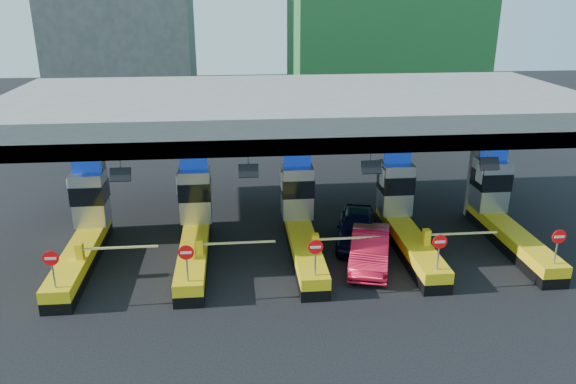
{
  "coord_description": "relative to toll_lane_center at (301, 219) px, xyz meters",
  "views": [
    {
      "loc": [
        -3.02,
        -24.28,
        11.65
      ],
      "look_at": [
        -0.63,
        0.0,
        2.9
      ],
      "focal_mm": 35.0,
      "sensor_mm": 36.0,
      "label": 1
    }
  ],
  "objects": [
    {
      "name": "bg_building_concrete",
      "position": [
        -14.0,
        35.72,
        7.6
      ],
      "size": [
        14.0,
        10.0,
        18.0
      ],
      "primitive_type": "cube",
      "color": "#4C4C49",
      "rests_on": "ground"
    },
    {
      "name": "van",
      "position": [
        2.8,
        0.12,
        -0.6
      ],
      "size": [
        2.99,
        5.02,
        1.6
      ],
      "primitive_type": "imported",
      "rotation": [
        0.0,
        0.0,
        -0.25
      ],
      "color": "black",
      "rests_on": "ground"
    },
    {
      "name": "red_car",
      "position": [
        2.85,
        -2.28,
        -0.62
      ],
      "size": [
        2.85,
        4.99,
        1.55
      ],
      "primitive_type": "imported",
      "rotation": [
        0.0,
        0.0,
        -0.27
      ],
      "color": "#B80E25",
      "rests_on": "ground"
    },
    {
      "name": "toll_lane_far_left",
      "position": [
        -10.0,
        0.0,
        0.0
      ],
      "size": [
        4.43,
        8.0,
        4.16
      ],
      "color": "black",
      "rests_on": "ground"
    },
    {
      "name": "toll_lane_right",
      "position": [
        5.0,
        0.0,
        0.0
      ],
      "size": [
        4.43,
        8.0,
        4.16
      ],
      "color": "black",
      "rests_on": "ground"
    },
    {
      "name": "ground",
      "position": [
        -0.0,
        -0.28,
        -1.4
      ],
      "size": [
        120.0,
        120.0,
        0.0
      ],
      "primitive_type": "plane",
      "color": "black",
      "rests_on": "ground"
    },
    {
      "name": "toll_canopy",
      "position": [
        -0.0,
        2.59,
        4.74
      ],
      "size": [
        28.0,
        12.09,
        7.0
      ],
      "color": "slate",
      "rests_on": "ground"
    },
    {
      "name": "toll_lane_left",
      "position": [
        -5.0,
        0.0,
        0.0
      ],
      "size": [
        4.43,
        8.0,
        4.16
      ],
      "color": "black",
      "rests_on": "ground"
    },
    {
      "name": "toll_lane_far_right",
      "position": [
        10.0,
        0.0,
        0.0
      ],
      "size": [
        4.43,
        8.0,
        4.16
      ],
      "color": "black",
      "rests_on": "ground"
    },
    {
      "name": "toll_lane_center",
      "position": [
        0.0,
        0.0,
        0.0
      ],
      "size": [
        4.43,
        8.0,
        4.16
      ],
      "color": "black",
      "rests_on": "ground"
    }
  ]
}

